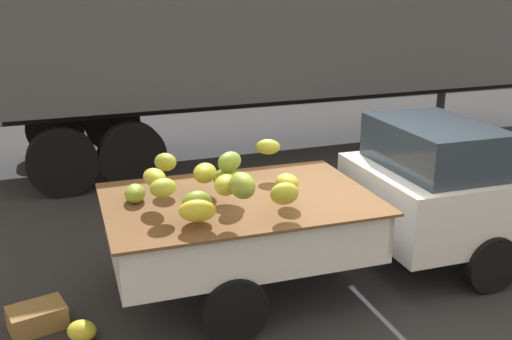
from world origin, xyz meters
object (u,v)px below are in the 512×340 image
(semi_trailer, at_px, (303,19))
(produce_crate, at_px, (37,317))
(fallen_banana_bunch_near_tailgate, at_px, (82,331))
(pickup_truck, at_px, (399,195))

(semi_trailer, xyz_separation_m, produce_crate, (-5.05, -5.05, -2.43))
(fallen_banana_bunch_near_tailgate, distance_m, produce_crate, 0.53)
(semi_trailer, bearing_deg, pickup_truck, -102.50)
(pickup_truck, relative_size, fallen_banana_bunch_near_tailgate, 17.54)
(semi_trailer, bearing_deg, produce_crate, -135.60)
(fallen_banana_bunch_near_tailgate, bearing_deg, semi_trailer, 49.25)
(pickup_truck, relative_size, semi_trailer, 0.41)
(pickup_truck, xyz_separation_m, produce_crate, (-3.98, 0.06, -0.77))
(semi_trailer, relative_size, produce_crate, 23.13)
(pickup_truck, relative_size, produce_crate, 9.45)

